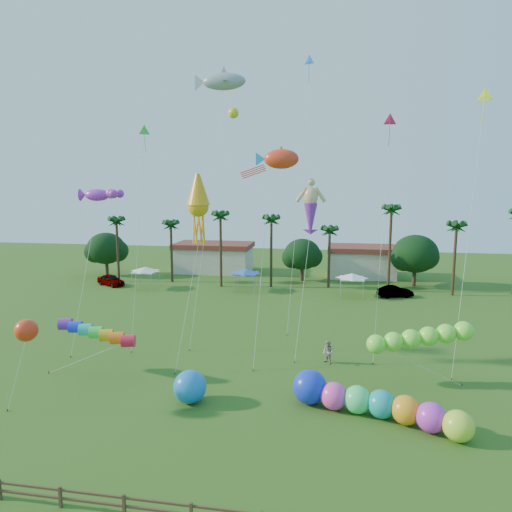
% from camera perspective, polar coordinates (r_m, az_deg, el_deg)
% --- Properties ---
extents(ground, '(160.00, 160.00, 0.00)m').
position_cam_1_polar(ground, '(27.10, -3.88, -22.53)').
color(ground, '#285116').
rests_on(ground, ground).
extents(tree_line, '(69.46, 8.91, 11.00)m').
position_cam_1_polar(tree_line, '(67.24, 7.93, 0.25)').
color(tree_line, '#3A2819').
rests_on(tree_line, ground).
extents(buildings_row, '(35.00, 7.00, 4.00)m').
position_cam_1_polar(buildings_row, '(74.00, 2.89, -0.69)').
color(buildings_row, beige).
rests_on(buildings_row, ground).
extents(tent_row, '(31.00, 4.00, 0.60)m').
position_cam_1_polar(tent_row, '(61.02, -1.36, -1.98)').
color(tent_row, white).
rests_on(tent_row, ground).
extents(fence, '(36.12, 0.12, 1.00)m').
position_cam_1_polar(fence, '(21.99, -8.11, -29.03)').
color(fence, brown).
rests_on(fence, ground).
extents(car_a, '(4.98, 3.85, 1.58)m').
position_cam_1_polar(car_a, '(68.52, -17.68, -2.88)').
color(car_a, '#4C4C54').
rests_on(car_a, ground).
extents(car_b, '(4.66, 2.76, 1.45)m').
position_cam_1_polar(car_b, '(61.18, 17.01, -4.27)').
color(car_b, '#4C4C54').
rests_on(car_b, ground).
extents(spectator_b, '(1.15, 1.16, 1.89)m').
position_cam_1_polar(spectator_b, '(37.62, 8.98, -11.79)').
color(spectator_b, '#AE9391').
rests_on(spectator_b, ground).
extents(caterpillar_inflatable, '(10.68, 5.39, 2.23)m').
position_cam_1_polar(caterpillar_inflatable, '(30.16, 14.06, -17.34)').
color(caterpillar_inflatable, '#FF43B9').
rests_on(caterpillar_inflatable, ground).
extents(blue_ball, '(2.18, 2.18, 2.18)m').
position_cam_1_polar(blue_ball, '(31.29, -8.26, -15.86)').
color(blue_ball, blue).
rests_on(blue_ball, ground).
extents(rainbow_tube, '(8.31, 1.27, 3.42)m').
position_cam_1_polar(rainbow_tube, '(35.55, -18.10, -9.91)').
color(rainbow_tube, red).
rests_on(rainbow_tube, ground).
extents(green_worm, '(9.82, 3.70, 3.77)m').
position_cam_1_polar(green_worm, '(34.06, 14.79, -10.60)').
color(green_worm, '#76FC38').
rests_on(green_worm, ground).
extents(orange_ball_kite, '(2.33, 1.84, 5.91)m').
position_cam_1_polar(orange_ball_kite, '(32.00, -26.78, -8.30)').
color(orange_ball_kite, '#FF3414').
rests_on(orange_ball_kite, ground).
extents(merman_kite, '(1.91, 4.04, 14.30)m').
position_cam_1_polar(merman_kite, '(38.41, 6.85, 5.67)').
color(merman_kite, '#E0B17F').
rests_on(merman_kite, ground).
extents(fish_kite, '(4.49, 6.58, 17.21)m').
position_cam_1_polar(fish_kite, '(38.69, 3.18, 12.01)').
color(fish_kite, red).
rests_on(fish_kite, ground).
extents(shark_kite, '(5.67, 7.81, 24.46)m').
position_cam_1_polar(shark_kite, '(44.53, -4.02, 20.92)').
color(shark_kite, gray).
rests_on(shark_kite, ground).
extents(squid_kite, '(2.30, 5.11, 15.15)m').
position_cam_1_polar(squid_kite, '(36.67, -7.23, 6.17)').
color(squid_kite, '#FF9F14').
rests_on(squid_kite, ground).
extents(lobster_kite, '(4.01, 4.71, 14.06)m').
position_cam_1_polar(lobster_kite, '(41.52, -19.25, 7.21)').
color(lobster_kite, '#B72AD4').
rests_on(lobster_kite, ground).
extents(delta_kite_red, '(1.63, 4.42, 19.99)m').
position_cam_1_polar(delta_kite_red, '(40.40, 16.37, 15.46)').
color(delta_kite_red, '#D91847').
rests_on(delta_kite_red, ground).
extents(delta_kite_yellow, '(2.43, 3.51, 21.16)m').
position_cam_1_polar(delta_kite_yellow, '(38.68, 26.63, 16.93)').
color(delta_kite_yellow, '#E9FF1A').
rests_on(delta_kite_yellow, ground).
extents(delta_kite_green, '(1.06, 4.65, 19.41)m').
position_cam_1_polar(delta_kite_green, '(42.56, -13.81, 14.38)').
color(delta_kite_green, green).
rests_on(delta_kite_green, ground).
extents(delta_kite_blue, '(2.10, 3.42, 26.14)m').
position_cam_1_polar(delta_kite_blue, '(45.99, 6.58, 22.31)').
color(delta_kite_blue, blue).
rests_on(delta_kite_blue, ground).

